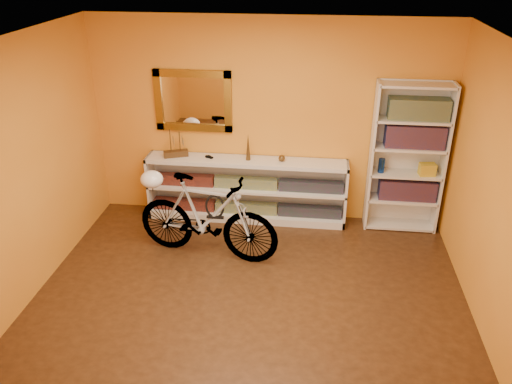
# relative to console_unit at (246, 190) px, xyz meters

# --- Properties ---
(floor) EXTENTS (4.50, 4.00, 0.01)m
(floor) POSITION_rel_console_unit_xyz_m (0.26, -1.81, -0.43)
(floor) COLOR #311B0D
(floor) RESTS_ON ground
(ceiling) EXTENTS (4.50, 4.00, 0.01)m
(ceiling) POSITION_rel_console_unit_xyz_m (0.26, -1.81, 2.18)
(ceiling) COLOR silver
(ceiling) RESTS_ON ground
(back_wall) EXTENTS (4.50, 0.01, 2.60)m
(back_wall) POSITION_rel_console_unit_xyz_m (0.26, 0.19, 0.88)
(back_wall) COLOR orange
(back_wall) RESTS_ON ground
(left_wall) EXTENTS (0.01, 4.00, 2.60)m
(left_wall) POSITION_rel_console_unit_xyz_m (-1.99, -1.81, 0.88)
(left_wall) COLOR orange
(left_wall) RESTS_ON ground
(right_wall) EXTENTS (0.01, 4.00, 2.60)m
(right_wall) POSITION_rel_console_unit_xyz_m (2.52, -1.81, 0.88)
(right_wall) COLOR orange
(right_wall) RESTS_ON ground
(gilt_mirror) EXTENTS (0.98, 0.06, 0.78)m
(gilt_mirror) POSITION_rel_console_unit_xyz_m (-0.69, 0.15, 1.12)
(gilt_mirror) COLOR brown
(gilt_mirror) RESTS_ON back_wall
(wall_socket) EXTENTS (0.09, 0.02, 0.09)m
(wall_socket) POSITION_rel_console_unit_xyz_m (1.16, 0.17, -0.17)
(wall_socket) COLOR silver
(wall_socket) RESTS_ON back_wall
(console_unit) EXTENTS (2.60, 0.35, 0.85)m
(console_unit) POSITION_rel_console_unit_xyz_m (0.00, 0.00, 0.00)
(console_unit) COLOR silver
(console_unit) RESTS_ON floor
(cd_row_lower) EXTENTS (2.50, 0.13, 0.14)m
(cd_row_lower) POSITION_rel_console_unit_xyz_m (0.00, -0.02, -0.26)
(cd_row_lower) COLOR black
(cd_row_lower) RESTS_ON console_unit
(cd_row_upper) EXTENTS (2.50, 0.13, 0.14)m
(cd_row_upper) POSITION_rel_console_unit_xyz_m (0.00, -0.02, 0.11)
(cd_row_upper) COLOR navy
(cd_row_upper) RESTS_ON console_unit
(model_ship) EXTENTS (0.33, 0.22, 0.37)m
(model_ship) POSITION_rel_console_unit_xyz_m (-0.91, 0.00, 0.61)
(model_ship) COLOR #392410
(model_ship) RESTS_ON console_unit
(toy_car) EXTENTS (0.00, 0.00, 0.00)m
(toy_car) POSITION_rel_console_unit_xyz_m (-0.48, 0.00, 0.43)
(toy_car) COLOR black
(toy_car) RESTS_ON console_unit
(bronze_ornament) EXTENTS (0.06, 0.06, 0.35)m
(bronze_ornament) POSITION_rel_console_unit_xyz_m (0.03, 0.00, 0.60)
(bronze_ornament) COLOR #513A1C
(bronze_ornament) RESTS_ON console_unit
(decorative_orb) EXTENTS (0.08, 0.08, 0.08)m
(decorative_orb) POSITION_rel_console_unit_xyz_m (0.46, 0.00, 0.47)
(decorative_orb) COLOR #513A1C
(decorative_orb) RESTS_ON console_unit
(bookcase) EXTENTS (0.90, 0.30, 1.90)m
(bookcase) POSITION_rel_console_unit_xyz_m (2.00, 0.03, 0.52)
(bookcase) COLOR silver
(bookcase) RESTS_ON floor
(book_row_a) EXTENTS (0.70, 0.22, 0.26)m
(book_row_a) POSITION_rel_console_unit_xyz_m (2.05, 0.03, 0.12)
(book_row_a) COLOR maroon
(book_row_a) RESTS_ON bookcase
(book_row_b) EXTENTS (0.70, 0.22, 0.28)m
(book_row_b) POSITION_rel_console_unit_xyz_m (2.05, 0.03, 0.83)
(book_row_b) COLOR maroon
(book_row_b) RESTS_ON bookcase
(book_row_c) EXTENTS (0.70, 0.22, 0.25)m
(book_row_c) POSITION_rel_console_unit_xyz_m (2.05, 0.03, 1.16)
(book_row_c) COLOR navy
(book_row_c) RESTS_ON bookcase
(travel_mug) EXTENTS (0.08, 0.08, 0.18)m
(travel_mug) POSITION_rel_console_unit_xyz_m (1.69, 0.01, 0.43)
(travel_mug) COLOR navy
(travel_mug) RESTS_ON bookcase
(red_tin) EXTENTS (0.15, 0.15, 0.19)m
(red_tin) POSITION_rel_console_unit_xyz_m (1.80, 0.06, 1.14)
(red_tin) COLOR maroon
(red_tin) RESTS_ON bookcase
(yellow_bag) EXTENTS (0.21, 0.15, 0.15)m
(yellow_bag) POSITION_rel_console_unit_xyz_m (2.25, -0.01, 0.41)
(yellow_bag) COLOR gold
(yellow_bag) RESTS_ON bookcase
(bicycle) EXTENTS (0.75, 1.79, 1.02)m
(bicycle) POSITION_rel_console_unit_xyz_m (-0.33, -0.94, 0.09)
(bicycle) COLOR silver
(bicycle) RESTS_ON floor
(helmet) EXTENTS (0.26, 0.25, 0.20)m
(helmet) POSITION_rel_console_unit_xyz_m (-0.98, -0.83, 0.47)
(helmet) COLOR white
(helmet) RESTS_ON bicycle
(u_lock) EXTENTS (0.22, 0.02, 0.22)m
(u_lock) POSITION_rel_console_unit_xyz_m (-0.23, -0.96, 0.24)
(u_lock) COLOR black
(u_lock) RESTS_ON bicycle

